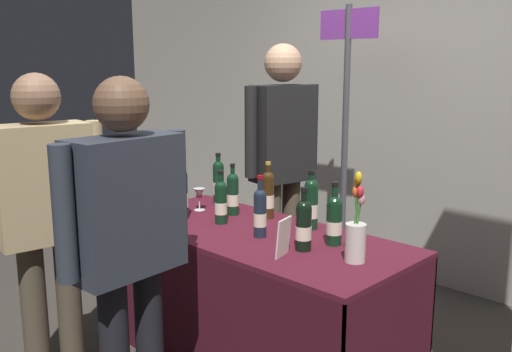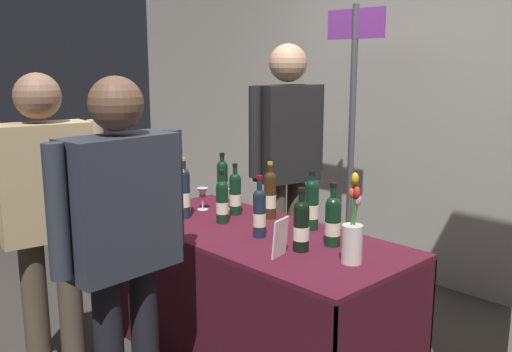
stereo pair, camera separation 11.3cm
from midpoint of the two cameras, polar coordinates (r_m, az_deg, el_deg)
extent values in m
cube|color=#9E998E|center=(4.27, 18.77, 8.46)|extent=(7.31, 0.12, 2.88)
cube|color=#4C1423|center=(2.94, 1.10, -5.98)|extent=(1.66, 0.74, 0.02)
cube|color=#3E101D|center=(2.85, -4.34, -14.68)|extent=(1.66, 0.01, 0.72)
cube|color=#3E101D|center=(3.32, 5.66, -10.83)|extent=(1.66, 0.01, 0.72)
cube|color=#3E101D|center=(3.66, -8.10, -8.71)|extent=(0.01, 0.74, 0.72)
cylinder|color=#192333|center=(2.84, 1.49, -4.13)|extent=(0.07, 0.07, 0.22)
sphere|color=#192333|center=(2.81, 1.50, -2.01)|extent=(0.06, 0.06, 0.06)
cylinder|color=#192333|center=(2.80, 1.51, -1.16)|extent=(0.03, 0.03, 0.08)
cylinder|color=maroon|center=(2.79, 1.51, -0.13)|extent=(0.03, 0.03, 0.02)
cylinder|color=beige|center=(2.84, 1.49, -4.46)|extent=(0.07, 0.07, 0.07)
cylinder|color=black|center=(2.73, 9.00, -4.97)|extent=(0.08, 0.08, 0.21)
sphere|color=black|center=(2.71, 9.07, -2.88)|extent=(0.07, 0.07, 0.07)
cylinder|color=black|center=(2.70, 9.10, -1.97)|extent=(0.03, 0.03, 0.09)
cylinder|color=black|center=(2.69, 9.14, -0.87)|extent=(0.04, 0.04, 0.02)
cylinder|color=beige|center=(2.74, 8.99, -5.30)|extent=(0.08, 0.08, 0.07)
cylinder|color=black|center=(3.08, -2.42, -2.96)|extent=(0.07, 0.07, 0.21)
sphere|color=black|center=(3.06, -2.43, -1.09)|extent=(0.07, 0.07, 0.07)
cylinder|color=black|center=(3.05, -2.44, -0.42)|extent=(0.03, 0.03, 0.07)
cylinder|color=black|center=(3.04, -2.45, 0.42)|extent=(0.03, 0.03, 0.02)
cylinder|color=beige|center=(3.09, -2.41, -3.25)|extent=(0.07, 0.07, 0.07)
cylinder|color=black|center=(2.64, 5.86, -5.47)|extent=(0.08, 0.08, 0.21)
sphere|color=black|center=(2.61, 5.90, -3.31)|extent=(0.07, 0.07, 0.07)
cylinder|color=black|center=(2.60, 5.92, -2.46)|extent=(0.03, 0.03, 0.08)
cylinder|color=black|center=(2.59, 5.94, -1.41)|extent=(0.03, 0.03, 0.02)
cylinder|color=beige|center=(2.65, 5.85, -5.81)|extent=(0.08, 0.08, 0.07)
cylinder|color=#38230F|center=(3.17, 2.45, -2.25)|extent=(0.07, 0.07, 0.24)
sphere|color=#38230F|center=(3.15, 2.47, -0.16)|extent=(0.07, 0.07, 0.07)
cylinder|color=#38230F|center=(3.14, 2.47, 0.48)|extent=(0.03, 0.03, 0.07)
cylinder|color=#B7932D|center=(3.13, 2.48, 1.29)|extent=(0.03, 0.03, 0.02)
cylinder|color=beige|center=(3.18, 2.45, -2.58)|extent=(0.07, 0.07, 0.08)
cylinder|color=#192333|center=(3.19, -6.30, -2.05)|extent=(0.07, 0.07, 0.25)
sphere|color=#192333|center=(3.17, -6.35, 0.19)|extent=(0.06, 0.06, 0.06)
cylinder|color=#192333|center=(3.16, -6.36, 0.87)|extent=(0.02, 0.02, 0.08)
cylinder|color=#B7932D|center=(3.15, -6.38, 1.72)|extent=(0.03, 0.03, 0.02)
cylinder|color=beige|center=(3.20, -6.29, -2.40)|extent=(0.07, 0.07, 0.08)
cylinder|color=black|center=(3.50, -2.52, -0.91)|extent=(0.07, 0.07, 0.24)
sphere|color=black|center=(3.48, -2.54, 1.02)|extent=(0.07, 0.07, 0.07)
cylinder|color=black|center=(3.47, -2.54, 1.55)|extent=(0.03, 0.03, 0.07)
cylinder|color=black|center=(3.46, -2.55, 2.23)|extent=(0.03, 0.03, 0.02)
cylinder|color=beige|center=(3.50, -2.52, -1.22)|extent=(0.07, 0.07, 0.08)
cylinder|color=black|center=(2.98, 6.78, -3.25)|extent=(0.07, 0.07, 0.23)
sphere|color=black|center=(2.95, 6.83, -1.05)|extent=(0.07, 0.07, 0.07)
cylinder|color=black|center=(2.94, 6.84, -0.43)|extent=(0.03, 0.03, 0.07)
cylinder|color=black|center=(2.94, 6.86, 0.37)|extent=(0.04, 0.04, 0.02)
cylinder|color=beige|center=(2.98, 6.77, -3.60)|extent=(0.07, 0.07, 0.08)
cylinder|color=black|center=(3.25, -1.14, -2.13)|extent=(0.07, 0.07, 0.21)
sphere|color=black|center=(3.23, -1.15, -0.30)|extent=(0.07, 0.07, 0.07)
cylinder|color=black|center=(3.22, -1.15, 0.33)|extent=(0.03, 0.03, 0.07)
cylinder|color=black|center=(3.21, -1.15, 1.12)|extent=(0.03, 0.03, 0.02)
cylinder|color=beige|center=(3.25, -1.14, -2.42)|extent=(0.07, 0.07, 0.07)
cylinder|color=silver|center=(3.25, -8.23, -4.14)|extent=(0.07, 0.07, 0.00)
cylinder|color=silver|center=(3.24, -8.25, -3.48)|extent=(0.01, 0.01, 0.07)
cone|color=silver|center=(3.22, -8.28, -2.29)|extent=(0.07, 0.07, 0.06)
cylinder|color=#590C19|center=(3.23, -8.28, -2.61)|extent=(0.04, 0.04, 0.02)
cylinder|color=silver|center=(3.39, -1.33, -3.37)|extent=(0.07, 0.07, 0.00)
cylinder|color=silver|center=(3.38, -1.33, -2.81)|extent=(0.01, 0.01, 0.07)
cone|color=silver|center=(3.37, -1.34, -1.80)|extent=(0.07, 0.07, 0.06)
cylinder|color=#590C19|center=(3.37, -1.34, -2.07)|extent=(0.04, 0.04, 0.01)
cylinder|color=silver|center=(3.39, -4.50, -3.41)|extent=(0.07, 0.07, 0.00)
cylinder|color=silver|center=(3.38, -4.51, -2.80)|extent=(0.01, 0.01, 0.07)
cone|color=silver|center=(3.36, -4.53, -1.72)|extent=(0.07, 0.07, 0.06)
cylinder|color=#590C19|center=(3.37, -4.52, -1.99)|extent=(0.04, 0.04, 0.01)
cylinder|color=silver|center=(2.52, 11.02, -6.83)|extent=(0.09, 0.09, 0.17)
cylinder|color=#38722D|center=(2.50, 11.24, -4.27)|extent=(0.03, 0.02, 0.23)
ellipsoid|color=#E05B1E|center=(2.47, 11.03, -1.69)|extent=(0.03, 0.03, 0.05)
cylinder|color=#38722D|center=(2.51, 11.31, -4.60)|extent=(0.03, 0.01, 0.20)
ellipsoid|color=pink|center=(2.48, 11.64, -2.44)|extent=(0.03, 0.03, 0.05)
cylinder|color=#38722D|center=(2.48, 11.22, -3.56)|extent=(0.02, 0.02, 0.30)
ellipsoid|color=gold|center=(2.44, 11.37, -0.25)|extent=(0.03, 0.03, 0.05)
cylinder|color=#38722D|center=(2.49, 11.06, -4.24)|extent=(0.04, 0.02, 0.23)
ellipsoid|color=red|center=(2.46, 11.54, -1.65)|extent=(0.03, 0.03, 0.05)
cylinder|color=#38722D|center=(2.49, 11.23, -3.77)|extent=(0.02, 0.02, 0.28)
ellipsoid|color=gold|center=(2.47, 11.28, -0.60)|extent=(0.03, 0.03, 0.05)
cube|color=silver|center=(2.56, 3.76, -6.30)|extent=(0.05, 0.12, 0.18)
cylinder|color=#4C4233|center=(3.80, 4.89, -6.75)|extent=(0.12, 0.12, 0.87)
cylinder|color=#4C4233|center=(3.72, 2.97, -7.15)|extent=(0.12, 0.12, 0.87)
cube|color=black|center=(3.59, 4.10, 4.33)|extent=(0.29, 0.43, 0.61)
sphere|color=tan|center=(3.57, 4.21, 11.43)|extent=(0.24, 0.24, 0.24)
cylinder|color=black|center=(3.74, 7.13, 4.92)|extent=(0.08, 0.08, 0.57)
cylinder|color=black|center=(3.46, 0.85, 4.49)|extent=(0.08, 0.08, 0.57)
cylinder|color=black|center=(2.59, -9.92, -17.04)|extent=(0.12, 0.12, 0.78)
cube|color=#2D333D|center=(2.29, -12.24, -2.86)|extent=(0.24, 0.47, 0.56)
sphere|color=brown|center=(2.23, -12.68, 7.20)|extent=(0.22, 0.22, 0.22)
cylinder|color=#2D333D|center=(2.15, -18.21, -3.55)|extent=(0.08, 0.08, 0.51)
cylinder|color=#2D333D|center=(2.45, -7.07, -1.23)|extent=(0.08, 0.08, 0.51)
cylinder|color=#4C4233|center=(3.00, -20.44, -13.40)|extent=(0.12, 0.12, 0.79)
cylinder|color=#4C4233|center=(3.04, -17.30, -12.84)|extent=(0.12, 0.12, 0.79)
cube|color=tan|center=(2.82, -19.74, -0.56)|extent=(0.27, 0.46, 0.56)
sphere|color=#8C664C|center=(2.77, -20.30, 7.64)|extent=(0.22, 0.22, 0.22)
cylinder|color=tan|center=(2.89, -14.78, 0.48)|extent=(0.08, 0.08, 0.51)
cylinder|color=#47474C|center=(3.95, 10.47, 2.26)|extent=(0.04, 0.04, 2.00)
cube|color=#7A3393|center=(3.91, 10.95, 14.99)|extent=(0.46, 0.02, 0.20)
camera|label=1|loc=(0.06, -88.87, 0.23)|focal=39.25mm
camera|label=2|loc=(0.06, 91.13, -0.23)|focal=39.25mm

